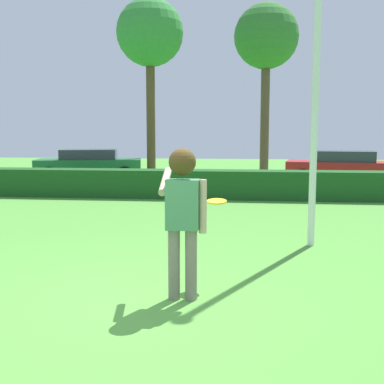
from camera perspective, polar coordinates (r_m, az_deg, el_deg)
name	(u,v)px	position (r m, az deg, el deg)	size (l,w,h in m)	color
ground_plane	(136,306)	(5.62, -6.65, -13.32)	(60.00, 60.00, 0.00)	#51993A
person	(183,206)	(5.55, -1.13, -1.63)	(0.58, 0.74, 1.78)	gray
frisbee	(217,201)	(6.24, 2.95, -1.12)	(0.26, 0.26, 0.05)	yellow
lamppost	(317,34)	(8.62, 14.61, 17.63)	(0.24, 0.24, 6.48)	silver
hedge_row	(204,184)	(14.31, 1.46, 0.94)	(28.35, 0.90, 0.83)	#1B4D1D
parked_car_green	(89,163)	(20.23, -12.07, 3.38)	(4.46, 2.53, 1.25)	#1E6633
parked_car_red	(343,166)	(19.13, 17.50, 3.00)	(4.42, 2.37, 1.25)	#B21E1E
maple_tree	(150,35)	(21.17, -5.00, 18.02)	(2.80, 2.80, 7.47)	brown
oak_tree	(266,39)	(23.02, 8.79, 17.48)	(2.92, 2.92, 7.70)	brown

